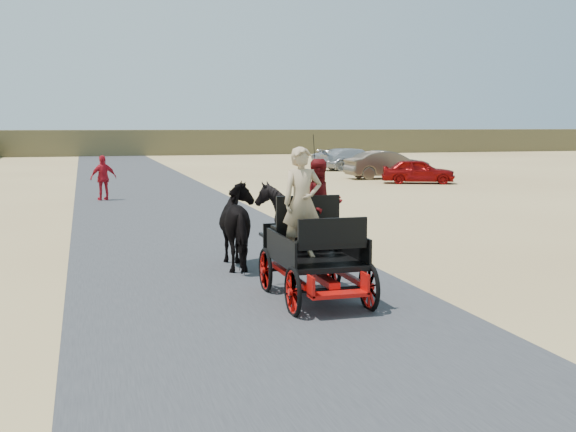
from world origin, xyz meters
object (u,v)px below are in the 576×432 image
object	(u,v)px
car_d	(345,157)
car_b	(387,165)
car_a	(418,171)
carriage	(315,278)
pedestrian	(103,178)
horse_left	(243,226)
horse_right	(295,224)
car_c	(356,159)

from	to	relation	value
car_d	car_b	bearing A→B (deg)	169.30
car_a	carriage	bearing A→B (deg)	171.94
pedestrian	car_a	distance (m)	15.73
car_a	car_b	bearing A→B (deg)	24.23
horse_left	horse_right	size ratio (longest dim) A/B	1.18
car_a	horse_left	bearing A→B (deg)	166.89
pedestrian	car_c	size ratio (longest dim) A/B	0.36
horse_right	car_d	distance (m)	35.85
pedestrian	car_a	world-z (taller)	pedestrian
carriage	car_b	xyz separation A→B (m)	(12.17, 24.83, 0.38)
car_c	car_d	world-z (taller)	car_c
car_b	car_c	xyz separation A→B (m)	(1.03, 7.26, -0.05)
horse_right	car_d	world-z (taller)	horse_right
horse_right	car_d	bearing A→B (deg)	-111.98
carriage	car_b	size ratio (longest dim) A/B	0.53
car_b	car_d	xyz separation A→B (m)	(1.80, 11.42, -0.12)
horse_left	car_a	distance (m)	22.43
horse_left	car_a	bearing A→B (deg)	-124.99
carriage	car_c	bearing A→B (deg)	67.64
horse_left	car_a	xyz separation A→B (m)	(12.86, 18.37, -0.24)
pedestrian	car_d	size ratio (longest dim) A/B	0.38
carriage	car_c	size ratio (longest dim) A/B	0.50
carriage	car_d	size ratio (longest dim) A/B	0.53
horse_left	car_c	xyz separation A→B (m)	(13.75, 29.09, -0.16)
horse_left	car_a	size ratio (longest dim) A/B	0.56
car_a	car_c	size ratio (longest dim) A/B	0.75
car_c	car_b	bearing A→B (deg)	170.30
horse_right	car_c	world-z (taller)	horse_right
car_b	car_a	bearing A→B (deg)	-178.22
horse_left	car_d	size ratio (longest dim) A/B	0.45
carriage	horse_right	bearing A→B (deg)	79.61
carriage	car_a	bearing A→B (deg)	60.06
pedestrian	car_d	world-z (taller)	pedestrian
carriage	pedestrian	world-z (taller)	pedestrian
horse_left	car_b	distance (m)	25.26
horse_left	car_d	world-z (taller)	horse_left
car_a	car_b	world-z (taller)	car_b
carriage	car_a	world-z (taller)	car_a
car_b	car_d	distance (m)	11.56
car_b	car_c	bearing A→B (deg)	-8.67
horse_left	car_d	xyz separation A→B (m)	(14.52, 33.24, -0.22)
horse_right	car_c	size ratio (longest dim) A/B	0.36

